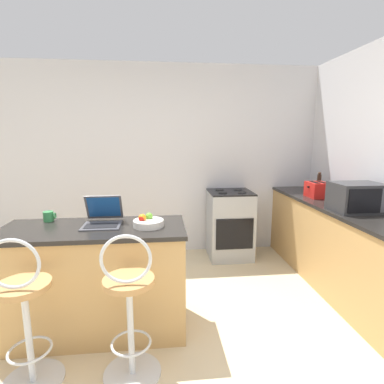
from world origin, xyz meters
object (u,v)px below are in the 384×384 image
Objects in this scene: mug_green at (49,216)px; toaster at (318,190)px; microwave at (357,197)px; fruit_bowl at (148,222)px; bar_stool_near at (25,316)px; laptop at (103,217)px; bar_stool_far at (130,310)px; stove_range at (230,224)px; pepper_mill at (319,183)px.

toaster is at bearing 14.55° from mug_green.
microwave is 0.70m from toaster.
mug_green is at bearing 163.80° from fruit_bowl.
bar_stool_near is 1.04m from fruit_bowl.
microwave is 1.74× the size of toaster.
fruit_bowl is 2.39× the size of mug_green.
bar_stool_far is at bearing -67.35° from laptop.
fruit_bowl reaches higher than mug_green.
microwave is 1.65m from stove_range.
bar_stool_far reaches higher than fruit_bowl.
microwave is 2.03m from fruit_bowl.
bar_stool_near is 2.30× the size of microwave.
stove_range is (1.81, 2.01, -0.04)m from bar_stool_near.
toaster is 2.56× the size of mug_green.
bar_stool_far is at bearing -144.13° from toaster.
stove_range is at bearing 152.37° from toaster.
microwave reaches higher than stove_range.
pepper_mill is (2.25, 1.78, 0.55)m from bar_stool_far.
stove_range is (-0.95, 0.50, -0.55)m from toaster.
pepper_mill is (2.92, 1.78, 0.55)m from bar_stool_near.
toaster is (2.10, 1.52, 0.51)m from bar_stool_far.
laptop is 2.52m from toaster.
stove_range is 8.97× the size of mug_green.
bar_stool_near is 3.80× the size of pepper_mill.
bar_stool_near is at bearing -148.67° from pepper_mill.
bar_stool_near is at bearing -131.97° from stove_range.
microwave is 1.65× the size of pepper_mill.
microwave is at bearing -50.83° from stove_range.
mug_green is (-0.86, 0.25, 0.01)m from fruit_bowl.
stove_range is at bearing 167.79° from pepper_mill.
bar_stool_far is 1.14× the size of stove_range.
pepper_mill reaches higher than bar_stool_far.
laptop reaches higher than fruit_bowl.
microwave is 0.49× the size of stove_range.
laptop reaches higher than stove_range.
laptop is 2.04m from stove_range.
pepper_mill reaches higher than fruit_bowl.
laptop is at bearing -155.62° from pepper_mill.
laptop is 1.32× the size of fruit_bowl.
bar_stool_far is at bearing -141.78° from pepper_mill.
laptop reaches higher than bar_stool_near.
pepper_mill reaches higher than stove_range.
microwave reaches higher than laptop.
fruit_bowl is (0.38, -0.10, -0.02)m from laptop.
microwave is 2.87m from mug_green.
toaster is 1.20m from stove_range.
bar_stool_far is at bearing -119.73° from stove_range.
bar_stool_near is 3.25× the size of laptop.
microwave is 1.86× the size of fruit_bowl.
toaster reaches higher than fruit_bowl.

